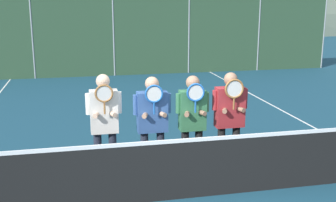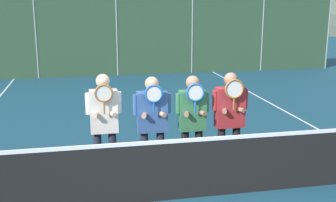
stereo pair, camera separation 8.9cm
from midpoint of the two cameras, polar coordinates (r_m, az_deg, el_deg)
ground_plane at (r=6.64m, az=2.11°, el=-13.08°), size 120.00×120.00×0.00m
hill_distant at (r=68.63m, az=-10.55°, el=10.88°), size 139.27×77.37×27.08m
clubhouse_building at (r=25.29m, az=-10.78°, el=10.49°), size 15.03×5.50×3.39m
fence_back at (r=16.89m, az=-6.79°, el=9.22°), size 18.48×0.06×3.44m
tennis_net at (r=6.43m, az=2.15°, el=-9.11°), size 10.74×0.09×1.07m
court_line_right_sideline at (r=10.72m, az=19.38°, el=-3.32°), size 0.05×16.00×0.01m
player_leftmost at (r=6.86m, az=-8.27°, el=-2.53°), size 0.57×0.34×1.84m
player_center_left at (r=6.94m, az=-1.79°, el=-2.42°), size 0.63×0.34×1.77m
player_center_right at (r=7.02m, az=3.67°, el=-2.29°), size 0.57×0.34×1.77m
player_rightmost at (r=7.21m, az=8.72°, el=-1.76°), size 0.62×0.34×1.80m
car_left_of_center at (r=20.30m, az=-8.24°, el=7.70°), size 4.68×2.08×1.86m
car_center at (r=21.44m, az=6.36°, el=7.97°), size 4.42×2.01×1.79m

